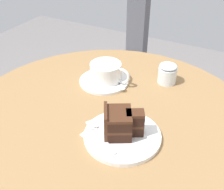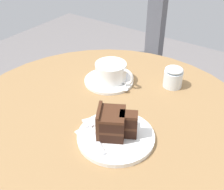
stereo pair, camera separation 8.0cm
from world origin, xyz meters
The scene contains 10 objects.
cafe_table centered at (0.00, 0.00, 0.62)m, with size 0.87×0.87×0.73m.
saucer centered at (-0.10, 0.16, 0.73)m, with size 0.16×0.16×0.01m.
coffee_cup centered at (-0.09, 0.16, 0.77)m, with size 0.14×0.10×0.06m.
teaspoon centered at (-0.04, 0.16, 0.74)m, with size 0.06×0.10×0.00m.
cake_plate centered at (0.07, -0.05, 0.74)m, with size 0.20×0.20×0.01m.
cake_slice centered at (0.07, -0.05, 0.78)m, with size 0.11×0.10×0.08m.
fork centered at (0.02, -0.08, 0.74)m, with size 0.12×0.09×0.00m.
napkin centered at (0.05, -0.04, 0.73)m, with size 0.15×0.15×0.00m.
cafe_chair centered at (-0.33, 0.77, 0.53)m, with size 0.53×0.53×0.92m.
sugar_pot centered at (0.09, 0.25, 0.76)m, with size 0.06×0.06×0.07m.
Camera 2 is at (0.36, -0.49, 1.23)m, focal length 45.00 mm.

